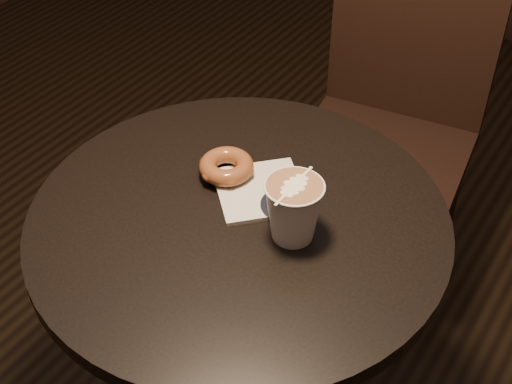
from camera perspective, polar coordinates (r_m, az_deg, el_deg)
cafe_table at (r=1.32m, az=-1.27°, el=-8.20°), size 0.70×0.70×0.75m
chair at (r=1.80m, az=11.19°, el=7.47°), size 0.46×0.46×1.04m
pastry_bag at (r=1.21m, az=0.33°, el=0.13°), size 0.20×0.20×0.01m
doughnut at (r=1.23m, az=-2.38°, el=2.06°), size 0.10×0.10×0.03m
latte_cup at (r=1.11m, az=3.01°, el=-1.53°), size 0.09×0.09×0.10m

